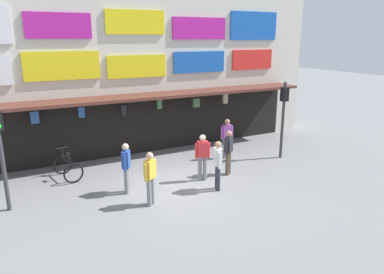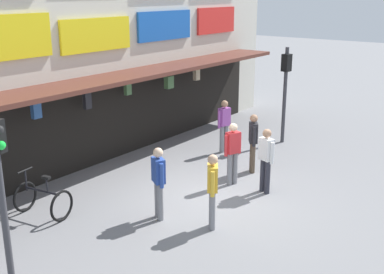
{
  "view_description": "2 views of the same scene",
  "coord_description": "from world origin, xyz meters",
  "px_view_note": "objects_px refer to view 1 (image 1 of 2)",
  "views": [
    {
      "loc": [
        -5.05,
        -10.49,
        4.93
      ],
      "look_at": [
        0.85,
        0.69,
        1.42
      ],
      "focal_mm": 33.64,
      "sensor_mm": 36.0,
      "label": 1
    },
    {
      "loc": [
        -9.31,
        -6.44,
        4.96
      ],
      "look_at": [
        -0.16,
        0.5,
        1.46
      ],
      "focal_mm": 45.19,
      "sensor_mm": 36.0,
      "label": 2
    }
  ],
  "objects_px": {
    "traffic_light_near": "(0,141)",
    "pedestrian_in_green": "(218,163)",
    "pedestrian_in_blue": "(126,165)",
    "pedestrian_in_black": "(202,155)",
    "traffic_light_far": "(284,108)",
    "pedestrian_in_purple": "(227,136)",
    "pedestrian_in_red": "(150,176)",
    "bicycle_parked": "(68,168)",
    "pedestrian_in_white": "(229,150)"
  },
  "relations": [
    {
      "from": "traffic_light_near",
      "to": "pedestrian_in_green",
      "type": "relative_size",
      "value": 1.9
    },
    {
      "from": "pedestrian_in_blue",
      "to": "pedestrian_in_black",
      "type": "bearing_deg",
      "value": -4.67
    },
    {
      "from": "traffic_light_far",
      "to": "pedestrian_in_blue",
      "type": "distance_m",
      "value": 7.0
    },
    {
      "from": "pedestrian_in_purple",
      "to": "pedestrian_in_red",
      "type": "height_order",
      "value": "same"
    },
    {
      "from": "bicycle_parked",
      "to": "pedestrian_in_red",
      "type": "relative_size",
      "value": 0.76
    },
    {
      "from": "pedestrian_in_purple",
      "to": "traffic_light_far",
      "type": "bearing_deg",
      "value": -25.61
    },
    {
      "from": "pedestrian_in_black",
      "to": "pedestrian_in_blue",
      "type": "distance_m",
      "value": 2.71
    },
    {
      "from": "traffic_light_near",
      "to": "traffic_light_far",
      "type": "distance_m",
      "value": 10.36
    },
    {
      "from": "traffic_light_far",
      "to": "pedestrian_in_green",
      "type": "xyz_separation_m",
      "value": [
        -4.14,
        -1.62,
        -1.19
      ]
    },
    {
      "from": "traffic_light_far",
      "to": "pedestrian_in_red",
      "type": "xyz_separation_m",
      "value": [
        -6.53,
        -1.65,
        -1.19
      ]
    },
    {
      "from": "bicycle_parked",
      "to": "pedestrian_in_purple",
      "type": "bearing_deg",
      "value": -6.88
    },
    {
      "from": "bicycle_parked",
      "to": "pedestrian_in_green",
      "type": "height_order",
      "value": "pedestrian_in_green"
    },
    {
      "from": "pedestrian_in_green",
      "to": "pedestrian_in_blue",
      "type": "xyz_separation_m",
      "value": [
        -2.74,
        1.18,
        0.0
      ]
    },
    {
      "from": "pedestrian_in_green",
      "to": "traffic_light_near",
      "type": "bearing_deg",
      "value": 165.6
    },
    {
      "from": "pedestrian_in_red",
      "to": "pedestrian_in_black",
      "type": "distance_m",
      "value": 2.55
    },
    {
      "from": "pedestrian_in_blue",
      "to": "traffic_light_near",
      "type": "bearing_deg",
      "value": 173.12
    },
    {
      "from": "pedestrian_in_green",
      "to": "pedestrian_in_blue",
      "type": "bearing_deg",
      "value": 156.77
    },
    {
      "from": "pedestrian_in_purple",
      "to": "pedestrian_in_red",
      "type": "relative_size",
      "value": 1.0
    },
    {
      "from": "traffic_light_near",
      "to": "pedestrian_in_black",
      "type": "height_order",
      "value": "traffic_light_near"
    },
    {
      "from": "pedestrian_in_red",
      "to": "pedestrian_in_black",
      "type": "height_order",
      "value": "same"
    },
    {
      "from": "traffic_light_far",
      "to": "pedestrian_in_white",
      "type": "relative_size",
      "value": 1.9
    },
    {
      "from": "pedestrian_in_purple",
      "to": "pedestrian_in_black",
      "type": "distance_m",
      "value": 2.68
    },
    {
      "from": "traffic_light_near",
      "to": "pedestrian_in_green",
      "type": "distance_m",
      "value": 6.53
    },
    {
      "from": "pedestrian_in_black",
      "to": "pedestrian_in_white",
      "type": "distance_m",
      "value": 1.12
    },
    {
      "from": "traffic_light_far",
      "to": "pedestrian_in_blue",
      "type": "relative_size",
      "value": 1.9
    },
    {
      "from": "traffic_light_near",
      "to": "pedestrian_in_white",
      "type": "bearing_deg",
      "value": -4.69
    },
    {
      "from": "traffic_light_near",
      "to": "pedestrian_in_red",
      "type": "bearing_deg",
      "value": -23.02
    },
    {
      "from": "pedestrian_in_red",
      "to": "pedestrian_in_purple",
      "type": "bearing_deg",
      "value": 30.71
    },
    {
      "from": "bicycle_parked",
      "to": "traffic_light_far",
      "type": "bearing_deg",
      "value": -11.84
    },
    {
      "from": "traffic_light_far",
      "to": "pedestrian_in_black",
      "type": "relative_size",
      "value": 1.9
    },
    {
      "from": "traffic_light_far",
      "to": "pedestrian_in_red",
      "type": "relative_size",
      "value": 1.9
    },
    {
      "from": "pedestrian_in_black",
      "to": "pedestrian_in_red",
      "type": "bearing_deg",
      "value": -157.2
    },
    {
      "from": "pedestrian_in_red",
      "to": "pedestrian_in_white",
      "type": "relative_size",
      "value": 1.0
    },
    {
      "from": "traffic_light_far",
      "to": "pedestrian_in_black",
      "type": "distance_m",
      "value": 4.4
    },
    {
      "from": "pedestrian_in_purple",
      "to": "pedestrian_in_blue",
      "type": "bearing_deg",
      "value": -163.35
    },
    {
      "from": "traffic_light_near",
      "to": "pedestrian_in_black",
      "type": "xyz_separation_m",
      "value": [
        6.18,
        -0.64,
        -1.19
      ]
    },
    {
      "from": "pedestrian_in_green",
      "to": "pedestrian_in_white",
      "type": "bearing_deg",
      "value": 42.85
    },
    {
      "from": "traffic_light_near",
      "to": "pedestrian_in_purple",
      "type": "xyz_separation_m",
      "value": [
        8.28,
        1.02,
        -1.19
      ]
    },
    {
      "from": "pedestrian_in_purple",
      "to": "pedestrian_in_green",
      "type": "height_order",
      "value": "same"
    },
    {
      "from": "pedestrian_in_purple",
      "to": "pedestrian_in_red",
      "type": "bearing_deg",
      "value": -149.29
    },
    {
      "from": "pedestrian_in_white",
      "to": "bicycle_parked",
      "type": "bearing_deg",
      "value": 155.94
    },
    {
      "from": "pedestrian_in_black",
      "to": "pedestrian_in_white",
      "type": "relative_size",
      "value": 1.0
    },
    {
      "from": "traffic_light_near",
      "to": "pedestrian_in_white",
      "type": "xyz_separation_m",
      "value": [
        7.3,
        -0.6,
        -1.19
      ]
    },
    {
      "from": "traffic_light_far",
      "to": "bicycle_parked",
      "type": "bearing_deg",
      "value": 168.16
    },
    {
      "from": "pedestrian_in_blue",
      "to": "pedestrian_in_red",
      "type": "bearing_deg",
      "value": -73.75
    },
    {
      "from": "pedestrian_in_red",
      "to": "pedestrian_in_white",
      "type": "height_order",
      "value": "same"
    },
    {
      "from": "traffic_light_far",
      "to": "pedestrian_in_green",
      "type": "bearing_deg",
      "value": -158.66
    },
    {
      "from": "traffic_light_far",
      "to": "pedestrian_in_white",
      "type": "height_order",
      "value": "traffic_light_far"
    },
    {
      "from": "pedestrian_in_green",
      "to": "pedestrian_in_red",
      "type": "bearing_deg",
      "value": -179.28
    },
    {
      "from": "traffic_light_near",
      "to": "pedestrian_in_purple",
      "type": "height_order",
      "value": "traffic_light_near"
    }
  ]
}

